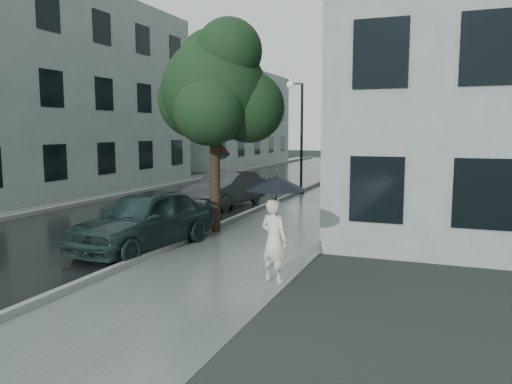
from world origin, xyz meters
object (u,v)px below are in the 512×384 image
at_px(street_tree, 216,89).
at_px(car_near, 145,219).
at_px(pedestrian, 274,240).
at_px(car_far, 226,189).
at_px(lamp_post, 298,130).

distance_m(street_tree, car_near, 4.31).
relative_size(pedestrian, street_tree, 0.27).
distance_m(street_tree, car_far, 5.73).
bearing_deg(car_near, lamp_post, 94.82).
bearing_deg(lamp_post, car_near, -97.64).
bearing_deg(car_far, pedestrian, -54.33).
distance_m(pedestrian, street_tree, 6.12).
relative_size(street_tree, car_far, 1.43).
bearing_deg(car_far, car_near, -76.56).
relative_size(street_tree, lamp_post, 1.16).
xyz_separation_m(car_near, car_far, (-0.91, 6.93, -0.04)).
height_order(pedestrian, car_near, pedestrian).
xyz_separation_m(pedestrian, car_near, (-3.90, 1.50, -0.09)).
xyz_separation_m(pedestrian, car_far, (-4.81, 8.43, -0.13)).
xyz_separation_m(pedestrian, lamp_post, (-3.30, 13.20, 2.11)).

